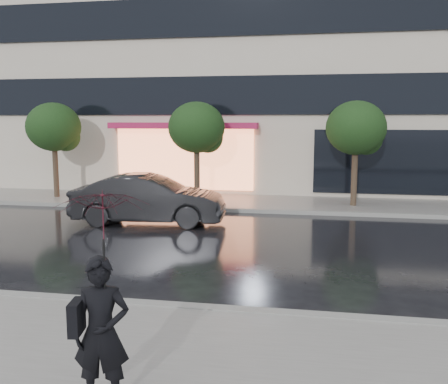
# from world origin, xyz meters

# --- Properties ---
(ground) EXTENTS (120.00, 120.00, 0.00)m
(ground) POSITION_xyz_m (0.00, 0.00, 0.00)
(ground) COLOR black
(ground) RESTS_ON ground
(sidewalk_near) EXTENTS (60.00, 4.50, 0.12)m
(sidewalk_near) POSITION_xyz_m (0.00, -3.25, 0.06)
(sidewalk_near) COLOR slate
(sidewalk_near) RESTS_ON ground
(sidewalk_far) EXTENTS (60.00, 3.50, 0.12)m
(sidewalk_far) POSITION_xyz_m (0.00, 10.25, 0.06)
(sidewalk_far) COLOR slate
(sidewalk_far) RESTS_ON ground
(curb_near) EXTENTS (60.00, 0.25, 0.14)m
(curb_near) POSITION_xyz_m (0.00, -1.00, 0.07)
(curb_near) COLOR gray
(curb_near) RESTS_ON ground
(curb_far) EXTENTS (60.00, 0.25, 0.14)m
(curb_far) POSITION_xyz_m (0.00, 8.50, 0.07)
(curb_far) COLOR gray
(curb_far) RESTS_ON ground
(office_building) EXTENTS (30.00, 12.76, 18.00)m
(office_building) POSITION_xyz_m (-0.00, 17.97, 9.00)
(office_building) COLOR beige
(office_building) RESTS_ON ground
(tree_far_west) EXTENTS (2.20, 2.20, 3.99)m
(tree_far_west) POSITION_xyz_m (-8.94, 10.03, 2.92)
(tree_far_west) COLOR #33261C
(tree_far_west) RESTS_ON ground
(tree_mid_west) EXTENTS (2.20, 2.20, 3.99)m
(tree_mid_west) POSITION_xyz_m (-2.94, 10.03, 2.92)
(tree_mid_west) COLOR #33261C
(tree_mid_west) RESTS_ON ground
(tree_mid_east) EXTENTS (2.20, 2.20, 3.99)m
(tree_mid_east) POSITION_xyz_m (3.06, 10.03, 2.92)
(tree_mid_east) COLOR #33261C
(tree_mid_east) RESTS_ON ground
(parked_car) EXTENTS (4.91, 2.07, 1.58)m
(parked_car) POSITION_xyz_m (-3.62, 6.00, 0.79)
(parked_car) COLOR black
(parked_car) RESTS_ON ground
(pedestrian_with_umbrella) EXTENTS (1.14, 1.15, 2.44)m
(pedestrian_with_umbrella) POSITION_xyz_m (-0.70, -4.09, 1.73)
(pedestrian_with_umbrella) COLOR black
(pedestrian_with_umbrella) RESTS_ON sidewalk_near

